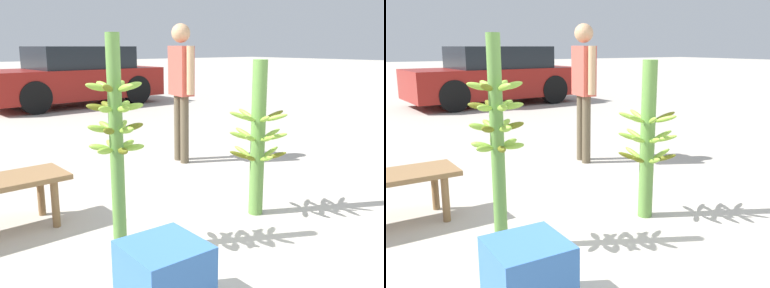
{
  "view_description": "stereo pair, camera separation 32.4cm",
  "coord_description": "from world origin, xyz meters",
  "views": [
    {
      "loc": [
        -1.95,
        -1.97,
        1.38
      ],
      "look_at": [
        -0.04,
        0.54,
        0.65
      ],
      "focal_mm": 40.0,
      "sensor_mm": 36.0,
      "label": 1
    },
    {
      "loc": [
        -1.69,
        -2.16,
        1.38
      ],
      "look_at": [
        -0.04,
        0.54,
        0.65
      ],
      "focal_mm": 40.0,
      "sensor_mm": 36.0,
      "label": 2
    }
  ],
  "objects": [
    {
      "name": "ground_plane",
      "position": [
        0.0,
        0.0,
        0.0
      ],
      "size": [
        80.0,
        80.0,
        0.0
      ],
      "primitive_type": "plane",
      "color": "#B2AA9E"
    },
    {
      "name": "banana_stalk_left",
      "position": [
        -0.7,
        0.49,
        0.8
      ],
      "size": [
        0.36,
        0.37,
        1.46
      ],
      "color": "#5B8C3D",
      "rests_on": "ground_plane"
    },
    {
      "name": "banana_stalk_center",
      "position": [
        0.52,
        0.4,
        0.65
      ],
      "size": [
        0.48,
        0.47,
        1.28
      ],
      "color": "#5B8C3D",
      "rests_on": "ground_plane"
    },
    {
      "name": "vendor_person",
      "position": [
        1.01,
        2.14,
        1.0
      ],
      "size": [
        0.22,
        0.54,
        1.64
      ],
      "rotation": [
        0.0,
        0.0,
        -1.71
      ],
      "color": "brown",
      "rests_on": "ground_plane"
    },
    {
      "name": "parked_car",
      "position": [
        2.03,
        7.83,
        0.67
      ],
      "size": [
        4.13,
        1.93,
        1.38
      ],
      "rotation": [
        0.0,
        0.0,
        1.63
      ],
      "color": "maroon",
      "rests_on": "ground_plane"
    },
    {
      "name": "produce_crate",
      "position": [
        -0.86,
        -0.29,
        0.2
      ],
      "size": [
        0.4,
        0.4,
        0.4
      ],
      "color": "#386BB2",
      "rests_on": "ground_plane"
    }
  ]
}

